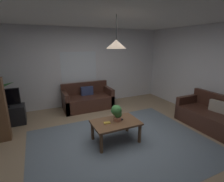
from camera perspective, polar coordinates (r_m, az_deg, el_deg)
name	(u,v)px	position (r m, az deg, el deg)	size (l,w,h in m)	color
floor	(118,140)	(3.93, 1.90, -16.17)	(5.75, 5.18, 0.02)	#9E8466
rug	(122,144)	(3.77, 3.33, -17.43)	(3.74, 2.85, 0.01)	slate
wall_back	(84,67)	(5.85, -9.63, 7.93)	(5.87, 0.06, 2.59)	silver
wall_right	(213,73)	(5.38, 31.10, 5.22)	(0.06, 5.18, 2.59)	silver
ceiling	(119,14)	(3.38, 2.34, 24.74)	(5.75, 5.18, 0.02)	white
window_pane	(79,67)	(5.77, -11.15, 8.16)	(1.19, 0.01, 0.97)	white
couch_under_window	(88,100)	(5.60, -8.26, -3.05)	(1.57, 0.80, 0.82)	#47281E
couch_right_side	(210,117)	(5.00, 30.41, -7.53)	(0.80, 1.52, 0.82)	#47281E
coffee_table	(116,125)	(3.68, 1.28, -11.43)	(1.00, 0.66, 0.46)	brown
book_on_table_0	(107,123)	(3.58, -1.69, -10.74)	(0.14, 0.08, 0.02)	gold
remote_on_table_0	(120,119)	(3.76, 2.63, -9.39)	(0.05, 0.16, 0.02)	black
potted_plant_on_table	(117,112)	(3.64, 1.67, -7.23)	(0.23, 0.23, 0.35)	#B77051
tv_stand	(6,116)	(5.21, -32.23, -7.21)	(0.90, 0.44, 0.50)	black
tv	(3,98)	(5.04, -33.07, -2.08)	(0.76, 0.16, 0.48)	black
potted_palm_corner	(1,102)	(5.56, -33.57, -3.09)	(0.82, 0.75, 1.25)	#B77051
pendant_lamp	(116,44)	(3.28, 1.47, 15.65)	(0.39, 0.39, 0.61)	black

